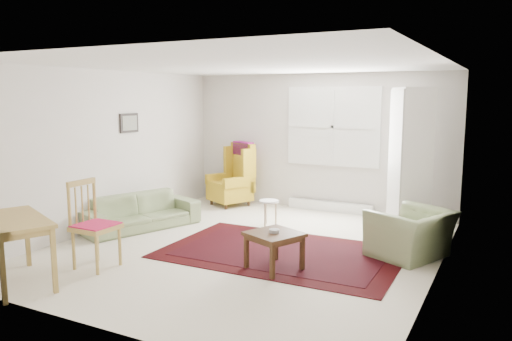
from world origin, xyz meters
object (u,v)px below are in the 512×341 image
at_px(coffee_table, 274,251).
at_px(desk, 16,251).
at_px(sofa, 140,205).
at_px(cabinet, 410,161).
at_px(armchair, 411,229).
at_px(desk_chair, 96,225).
at_px(wingback_chair, 230,174).
at_px(stool, 269,213).

bearing_deg(coffee_table, desk, -143.81).
bearing_deg(sofa, cabinet, -44.18).
relative_size(armchair, cabinet, 0.44).
xyz_separation_m(coffee_table, desk_chair, (-1.97, -0.93, 0.30)).
xyz_separation_m(armchair, cabinet, (-0.28, 1.28, 0.73)).
distance_m(wingback_chair, cabinet, 3.47).
distance_m(cabinet, desk_chair, 4.66).
distance_m(stool, desk, 3.85).
bearing_deg(wingback_chair, coffee_table, -24.71).
distance_m(sofa, stool, 2.07).
height_order(wingback_chair, coffee_table, wingback_chair).
relative_size(armchair, wingback_chair, 0.79).
distance_m(coffee_table, desk, 2.94).
distance_m(sofa, armchair, 4.13).
bearing_deg(stool, desk, -111.36).
distance_m(armchair, desk_chair, 4.00).
relative_size(coffee_table, desk_chair, 0.53).
height_order(sofa, cabinet, cabinet).
xyz_separation_m(wingback_chair, desk_chair, (0.35, -3.81, -0.07)).
distance_m(armchair, coffee_table, 1.87).
relative_size(sofa, stool, 4.35).
distance_m(coffee_table, cabinet, 2.89).
bearing_deg(sofa, stool, -37.10).
xyz_separation_m(sofa, desk_chair, (0.75, -1.68, 0.17)).
bearing_deg(wingback_chair, cabinet, 20.66).
height_order(stool, cabinet, cabinet).
distance_m(armchair, desk, 4.80).
bearing_deg(stool, cabinet, 18.23).
distance_m(sofa, coffee_table, 2.83).
distance_m(coffee_table, stool, 2.09).
xyz_separation_m(cabinet, desk_chair, (-3.07, -3.46, -0.57)).
height_order(sofa, armchair, armchair).
relative_size(armchair, stool, 2.28).
bearing_deg(armchair, stool, -79.92).
height_order(armchair, desk_chair, desk_chair).
distance_m(armchair, cabinet, 1.50).
relative_size(coffee_table, desk, 0.48).
relative_size(stool, desk, 0.36).
relative_size(sofa, wingback_chair, 1.51).
xyz_separation_m(sofa, cabinet, (3.82, 1.77, 0.74)).
bearing_deg(cabinet, stool, 173.99).
xyz_separation_m(wingback_chair, cabinet, (3.41, -0.35, 0.50)).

